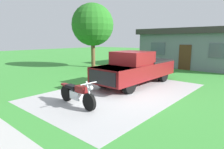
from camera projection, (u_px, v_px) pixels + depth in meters
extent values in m
plane|color=#398C36|center=(121.00, 92.00, 9.37)|extent=(80.00, 80.00, 0.00)
cube|color=#A7A7A7|center=(121.00, 92.00, 9.37)|extent=(5.33, 8.50, 0.01)
cylinder|color=black|center=(89.00, 102.00, 6.85)|extent=(0.67, 0.17, 0.66)
cylinder|color=black|center=(66.00, 93.00, 7.94)|extent=(0.67, 0.17, 0.66)
cube|color=silver|center=(76.00, 95.00, 7.40)|extent=(0.58, 0.30, 0.32)
cube|color=maroon|center=(81.00, 89.00, 7.10)|extent=(0.54, 0.30, 0.24)
cube|color=black|center=(72.00, 87.00, 7.55)|extent=(0.62, 0.33, 0.12)
cube|color=maroon|center=(66.00, 85.00, 7.87)|extent=(0.49, 0.24, 0.08)
cylinder|color=silver|center=(89.00, 92.00, 6.78)|extent=(0.33, 0.09, 0.77)
cylinder|color=silver|center=(89.00, 83.00, 6.73)|extent=(0.10, 0.70, 0.04)
sphere|color=silver|center=(91.00, 88.00, 6.67)|extent=(0.16, 0.16, 0.16)
cylinder|color=black|center=(129.00, 85.00, 9.05)|extent=(0.31, 0.84, 0.84)
cylinder|color=black|center=(104.00, 80.00, 10.12)|extent=(0.31, 0.84, 0.84)
cylinder|color=black|center=(163.00, 75.00, 11.63)|extent=(0.31, 0.84, 0.84)
cylinder|color=black|center=(140.00, 72.00, 12.70)|extent=(0.31, 0.84, 0.84)
cube|color=maroon|center=(136.00, 70.00, 10.84)|extent=(2.06, 5.62, 0.80)
cube|color=maroon|center=(115.00, 69.00, 9.42)|extent=(1.92, 1.92, 0.20)
cube|color=maroon|center=(132.00, 58.00, 10.41)|extent=(1.82, 1.92, 0.70)
cube|color=#3F4C56|center=(123.00, 61.00, 9.84)|extent=(1.70, 0.18, 0.60)
cube|color=black|center=(150.00, 64.00, 11.94)|extent=(1.92, 2.42, 0.50)
cube|color=black|center=(102.00, 78.00, 8.79)|extent=(1.70, 0.12, 0.64)
cylinder|color=brown|center=(93.00, 53.00, 17.54)|extent=(0.36, 0.36, 2.51)
sphere|color=#24691E|center=(93.00, 25.00, 17.07)|extent=(3.76, 3.76, 3.76)
cube|color=slate|center=(195.00, 51.00, 17.77)|extent=(9.00, 5.00, 3.00)
cube|color=#383333|center=(197.00, 31.00, 17.45)|extent=(9.60, 5.60, 0.50)
cube|color=#4C2D19|center=(185.00, 57.00, 15.97)|extent=(1.00, 0.08, 2.10)
cube|color=#4C5966|center=(158.00, 49.00, 17.47)|extent=(1.40, 0.06, 1.10)
cube|color=#4C5966|center=(219.00, 51.00, 14.23)|extent=(1.40, 0.06, 1.10)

